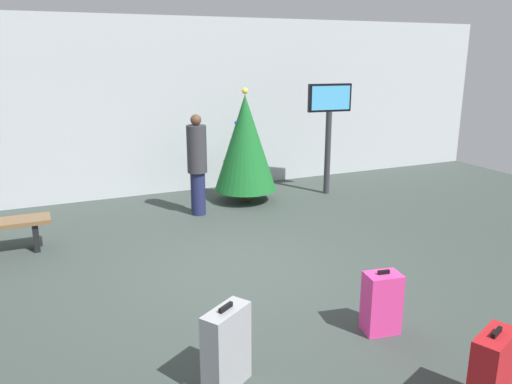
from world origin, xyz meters
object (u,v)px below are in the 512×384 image
(suitcase_1, at_px, (226,348))
(suitcase_3, at_px, (381,303))
(holiday_tree, at_px, (245,143))
(traveller_0, at_px, (197,163))
(flight_info_kiosk, at_px, (329,118))
(suitcase_0, at_px, (491,373))

(suitcase_1, xyz_separation_m, suitcase_3, (1.75, 0.20, -0.05))
(holiday_tree, relative_size, suitcase_1, 2.82)
(holiday_tree, xyz_separation_m, traveller_0, (-1.09, -0.44, -0.20))
(holiday_tree, bearing_deg, flight_info_kiosk, -5.18)
(holiday_tree, xyz_separation_m, suitcase_1, (-2.34, -5.17, -0.77))
(suitcase_0, height_order, suitcase_1, suitcase_1)
(holiday_tree, height_order, flight_info_kiosk, flight_info_kiosk)
(flight_info_kiosk, distance_m, suitcase_1, 6.56)
(suitcase_3, bearing_deg, suitcase_0, -88.54)
(suitcase_0, distance_m, suitcase_3, 1.33)
(holiday_tree, xyz_separation_m, suitcase_3, (-0.59, -4.97, -0.82))
(flight_info_kiosk, bearing_deg, suitcase_0, -110.38)
(traveller_0, relative_size, suitcase_3, 2.61)
(traveller_0, distance_m, suitcase_1, 4.93)
(traveller_0, bearing_deg, suitcase_3, -83.67)
(holiday_tree, distance_m, flight_info_kiosk, 1.78)
(holiday_tree, xyz_separation_m, flight_info_kiosk, (1.73, -0.16, 0.40))
(flight_info_kiosk, relative_size, suitcase_1, 2.87)
(suitcase_0, distance_m, suitcase_1, 2.12)
(holiday_tree, relative_size, suitcase_0, 3.00)
(traveller_0, bearing_deg, suitcase_1, -104.82)
(suitcase_0, bearing_deg, suitcase_1, 147.71)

